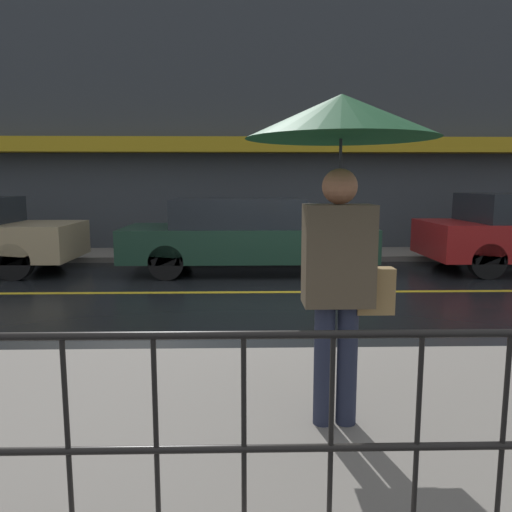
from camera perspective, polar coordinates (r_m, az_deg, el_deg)
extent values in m
plane|color=black|center=(7.92, 4.27, -4.14)|extent=(80.00, 80.00, 0.00)
cube|color=slate|center=(3.73, 11.28, -18.17)|extent=(28.00, 2.87, 0.12)
cube|color=slate|center=(11.67, 2.45, 0.21)|extent=(28.00, 1.62, 0.12)
cube|color=gold|center=(7.92, 4.27, -4.11)|extent=(25.20, 0.12, 0.01)
cube|color=#383D42|center=(12.61, 2.24, 15.67)|extent=(28.00, 0.30, 6.63)
cube|color=#B79319|center=(12.12, 2.35, 12.56)|extent=(16.80, 0.55, 0.35)
cylinder|color=black|center=(2.30, 18.49, -8.42)|extent=(12.00, 0.04, 0.04)
cylinder|color=black|center=(2.50, 17.90, -20.02)|extent=(12.00, 0.04, 0.04)
cylinder|color=black|center=(2.48, -20.72, -19.15)|extent=(0.02, 0.02, 0.95)
cylinder|color=black|center=(2.38, -11.34, -19.90)|extent=(0.02, 0.02, 0.95)
cylinder|color=black|center=(2.35, -1.39, -20.15)|extent=(0.02, 0.02, 0.95)
cylinder|color=black|center=(2.38, 8.56, -19.84)|extent=(0.02, 0.02, 0.95)
cylinder|color=black|center=(2.47, 17.95, -19.04)|extent=(0.02, 0.02, 0.95)
cylinder|color=black|center=(2.62, 26.38, -17.91)|extent=(0.02, 0.02, 0.95)
cylinder|color=#23283D|center=(3.40, 7.77, -12.21)|extent=(0.13, 0.13, 0.82)
cylinder|color=#23283D|center=(3.42, 10.36, -12.10)|extent=(0.13, 0.13, 0.82)
cube|color=brown|center=(3.23, 9.37, 0.10)|extent=(0.44, 0.27, 0.65)
sphere|color=#BE7650|center=(3.20, 9.55, 7.84)|extent=(0.22, 0.22, 0.22)
cylinder|color=#262628|center=(3.20, 9.52, 6.56)|extent=(0.02, 0.02, 0.73)
cone|color=#144723|center=(3.22, 9.74, 15.45)|extent=(1.19, 1.19, 0.27)
cube|color=#9E7A47|center=(3.32, 13.40, -3.87)|extent=(0.24, 0.12, 0.30)
cylinder|color=black|center=(11.20, -22.68, 0.63)|extent=(0.66, 0.22, 0.66)
cylinder|color=black|center=(9.80, -25.91, -0.59)|extent=(0.66, 0.22, 0.66)
cube|color=#193828|center=(9.64, -0.91, 1.59)|extent=(4.71, 1.81, 0.61)
cube|color=#1E2328|center=(9.59, -2.04, 4.97)|extent=(2.45, 1.67, 0.53)
cylinder|color=black|center=(10.58, 7.00, 0.71)|extent=(0.63, 0.22, 0.63)
cylinder|color=black|center=(9.02, 8.46, -0.64)|extent=(0.63, 0.22, 0.63)
cylinder|color=black|center=(10.56, -8.89, 0.65)|extent=(0.63, 0.22, 0.63)
cylinder|color=black|center=(9.00, -10.21, -0.71)|extent=(0.63, 0.22, 0.63)
cylinder|color=black|center=(11.38, 21.14, 0.80)|extent=(0.65, 0.22, 0.65)
cylinder|color=black|center=(9.85, 24.90, -0.52)|extent=(0.65, 0.22, 0.65)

